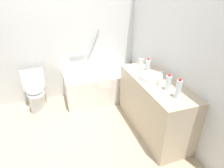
{
  "coord_description": "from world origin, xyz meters",
  "views": [
    {
      "loc": [
        -0.15,
        -2.28,
        2.05
      ],
      "look_at": [
        0.67,
        0.17,
        0.7
      ],
      "focal_mm": 30.38,
      "sensor_mm": 36.0,
      "label": 1
    }
  ],
  "objects_px": {
    "sink_faucet": "(163,74)",
    "drinking_glass_0": "(142,67)",
    "sink_basin": "(151,77)",
    "drinking_glass_1": "(160,82)",
    "bathtub": "(102,85)",
    "water_bottle_0": "(178,89)",
    "water_bottle_1": "(148,65)",
    "toilet_paper_roll": "(25,110)",
    "water_bottle_2": "(168,83)",
    "drinking_glass_2": "(141,62)",
    "toilet": "(36,92)"
  },
  "relations": [
    {
      "from": "sink_faucet",
      "to": "drinking_glass_0",
      "type": "relative_size",
      "value": 1.6
    },
    {
      "from": "sink_basin",
      "to": "drinking_glass_1",
      "type": "bearing_deg",
      "value": -87.51
    },
    {
      "from": "sink_faucet",
      "to": "bathtub",
      "type": "bearing_deg",
      "value": 122.45
    },
    {
      "from": "water_bottle_0",
      "to": "drinking_glass_1",
      "type": "bearing_deg",
      "value": 94.24
    },
    {
      "from": "sink_faucet",
      "to": "water_bottle_0",
      "type": "xyz_separation_m",
      "value": [
        -0.16,
        -0.58,
        0.08
      ]
    },
    {
      "from": "drinking_glass_1",
      "to": "sink_faucet",
      "type": "bearing_deg",
      "value": 50.39
    },
    {
      "from": "water_bottle_1",
      "to": "toilet_paper_roll",
      "type": "bearing_deg",
      "value": 160.54
    },
    {
      "from": "water_bottle_2",
      "to": "water_bottle_1",
      "type": "bearing_deg",
      "value": 85.15
    },
    {
      "from": "water_bottle_0",
      "to": "drinking_glass_2",
      "type": "bearing_deg",
      "value": 86.8
    },
    {
      "from": "sink_basin",
      "to": "water_bottle_0",
      "type": "bearing_deg",
      "value": -86.45
    },
    {
      "from": "sink_basin",
      "to": "toilet_paper_roll",
      "type": "relative_size",
      "value": 3.03
    },
    {
      "from": "toilet",
      "to": "drinking_glass_0",
      "type": "relative_size",
      "value": 7.74
    },
    {
      "from": "bathtub",
      "to": "toilet_paper_roll",
      "type": "distance_m",
      "value": 1.49
    },
    {
      "from": "water_bottle_0",
      "to": "drinking_glass_1",
      "type": "relative_size",
      "value": 2.86
    },
    {
      "from": "toilet",
      "to": "drinking_glass_0",
      "type": "bearing_deg",
      "value": 61.94
    },
    {
      "from": "water_bottle_1",
      "to": "toilet_paper_roll",
      "type": "xyz_separation_m",
      "value": [
        -2.01,
        0.71,
        -0.88
      ]
    },
    {
      "from": "water_bottle_1",
      "to": "sink_basin",
      "type": "bearing_deg",
      "value": -108.11
    },
    {
      "from": "drinking_glass_1",
      "to": "water_bottle_0",
      "type": "bearing_deg",
      "value": -85.76
    },
    {
      "from": "bathtub",
      "to": "drinking_glass_1",
      "type": "height_order",
      "value": "bathtub"
    },
    {
      "from": "toilet_paper_roll",
      "to": "drinking_glass_0",
      "type": "bearing_deg",
      "value": -19.08
    },
    {
      "from": "water_bottle_0",
      "to": "sink_faucet",
      "type": "bearing_deg",
      "value": 74.29
    },
    {
      "from": "water_bottle_0",
      "to": "toilet_paper_roll",
      "type": "xyz_separation_m",
      "value": [
        -1.96,
        1.56,
        -0.91
      ]
    },
    {
      "from": "drinking_glass_0",
      "to": "drinking_glass_1",
      "type": "height_order",
      "value": "drinking_glass_0"
    },
    {
      "from": "bathtub",
      "to": "water_bottle_1",
      "type": "distance_m",
      "value": 1.14
    },
    {
      "from": "toilet",
      "to": "drinking_glass_1",
      "type": "bearing_deg",
      "value": 48.38
    },
    {
      "from": "drinking_glass_2",
      "to": "toilet",
      "type": "bearing_deg",
      "value": 164.7
    },
    {
      "from": "drinking_glass_1",
      "to": "toilet_paper_roll",
      "type": "bearing_deg",
      "value": 148.06
    },
    {
      "from": "sink_basin",
      "to": "drinking_glass_2",
      "type": "distance_m",
      "value": 0.54
    },
    {
      "from": "sink_faucet",
      "to": "toilet_paper_roll",
      "type": "relative_size",
      "value": 1.35
    },
    {
      "from": "sink_faucet",
      "to": "water_bottle_1",
      "type": "distance_m",
      "value": 0.3
    },
    {
      "from": "bathtub",
      "to": "drinking_glass_1",
      "type": "distance_m",
      "value": 1.47
    },
    {
      "from": "drinking_glass_2",
      "to": "toilet_paper_roll",
      "type": "distance_m",
      "value": 2.24
    },
    {
      "from": "bathtub",
      "to": "drinking_glass_0",
      "type": "xyz_separation_m",
      "value": [
        0.47,
        -0.73,
        0.6
      ]
    },
    {
      "from": "bathtub",
      "to": "sink_basin",
      "type": "distance_m",
      "value": 1.27
    },
    {
      "from": "drinking_glass_0",
      "to": "drinking_glass_2",
      "type": "height_order",
      "value": "drinking_glass_2"
    },
    {
      "from": "drinking_glass_1",
      "to": "toilet_paper_roll",
      "type": "height_order",
      "value": "drinking_glass_1"
    },
    {
      "from": "water_bottle_2",
      "to": "drinking_glass_2",
      "type": "bearing_deg",
      "value": 85.9
    },
    {
      "from": "bathtub",
      "to": "sink_faucet",
      "type": "xyz_separation_m",
      "value": [
        0.66,
        -1.03,
        0.58
      ]
    },
    {
      "from": "bathtub",
      "to": "water_bottle_1",
      "type": "bearing_deg",
      "value": -54.53
    },
    {
      "from": "bathtub",
      "to": "toilet",
      "type": "distance_m",
      "value": 1.23
    },
    {
      "from": "sink_basin",
      "to": "water_bottle_0",
      "type": "height_order",
      "value": "water_bottle_0"
    },
    {
      "from": "sink_basin",
      "to": "water_bottle_1",
      "type": "height_order",
      "value": "water_bottle_1"
    },
    {
      "from": "sink_faucet",
      "to": "drinking_glass_2",
      "type": "height_order",
      "value": "drinking_glass_2"
    },
    {
      "from": "drinking_glass_0",
      "to": "water_bottle_1",
      "type": "bearing_deg",
      "value": -28.98
    },
    {
      "from": "water_bottle_0",
      "to": "toilet_paper_roll",
      "type": "distance_m",
      "value": 2.66
    },
    {
      "from": "toilet",
      "to": "drinking_glass_0",
      "type": "xyz_separation_m",
      "value": [
        1.71,
        -0.72,
        0.53
      ]
    },
    {
      "from": "water_bottle_2",
      "to": "toilet_paper_roll",
      "type": "distance_m",
      "value": 2.54
    },
    {
      "from": "toilet",
      "to": "drinking_glass_1",
      "type": "xyz_separation_m",
      "value": [
        1.7,
        -1.25,
        0.53
      ]
    },
    {
      "from": "bathtub",
      "to": "drinking_glass_0",
      "type": "distance_m",
      "value": 1.05
    },
    {
      "from": "toilet",
      "to": "sink_basin",
      "type": "relative_size",
      "value": 2.16
    }
  ]
}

